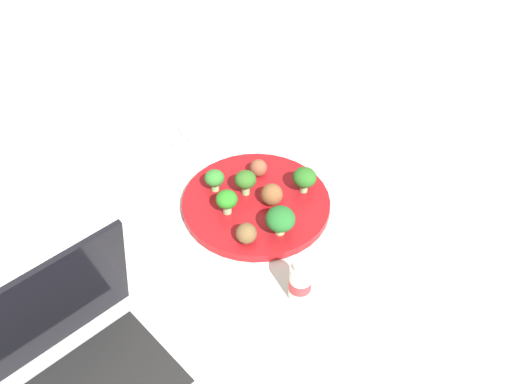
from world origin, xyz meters
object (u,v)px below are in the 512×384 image
(broccoli_floret_mid_right, at_px, (215,179))
(meatball_front_left, at_px, (272,195))
(meatball_back_right, at_px, (246,233))
(broccoli_floret_front_left, at_px, (245,180))
(yogurt_bottle, at_px, (300,282))
(plate, at_px, (256,203))
(broccoli_floret_front_right, at_px, (226,200))
(fork, at_px, (175,143))
(napkin, at_px, (184,144))
(broccoli_floret_center, at_px, (280,219))
(broccoli_floret_back_right, at_px, (304,178))
(meatball_back_left, at_px, (258,168))
(knife, at_px, (190,138))

(broccoli_floret_mid_right, distance_m, meatball_front_left, 0.11)
(meatball_front_left, distance_m, meatball_back_right, 0.11)
(broccoli_floret_front_left, distance_m, yogurt_bottle, 0.24)
(plate, height_order, broccoli_floret_front_right, broccoli_floret_front_right)
(plate, bearing_deg, yogurt_bottle, 166.76)
(fork, bearing_deg, broccoli_floret_front_left, -169.06)
(meatball_front_left, height_order, napkin, meatball_front_left)
(broccoli_floret_center, bearing_deg, broccoli_floret_mid_right, 15.06)
(fork, bearing_deg, broccoli_floret_back_right, -152.98)
(napkin, bearing_deg, meatball_back_left, -157.71)
(broccoli_floret_mid_right, bearing_deg, broccoli_floret_front_right, 170.70)
(meatball_front_left, distance_m, napkin, 0.27)
(meatball_back_right, height_order, yogurt_bottle, yogurt_bottle)
(broccoli_floret_back_right, xyz_separation_m, yogurt_bottle, (-0.19, 0.14, -0.01))
(plate, distance_m, broccoli_floret_front_right, 0.07)
(meatball_back_right, distance_m, knife, 0.34)
(broccoli_floret_back_right, xyz_separation_m, meatball_back_right, (-0.05, 0.16, -0.01))
(broccoli_floret_front_left, relative_size, fork, 0.42)
(plate, xyz_separation_m, meatball_back_right, (-0.08, 0.07, 0.03))
(broccoli_floret_center, height_order, broccoli_floret_back_right, broccoli_floret_center)
(broccoli_floret_back_right, bearing_deg, broccoli_floret_front_left, 61.81)
(broccoli_floret_back_right, xyz_separation_m, meatball_back_left, (0.09, 0.05, -0.02))
(plate, height_order, meatball_back_right, meatball_back_right)
(broccoli_floret_front_right, bearing_deg, broccoli_floret_front_left, -65.98)
(broccoli_floret_front_right, xyz_separation_m, meatball_front_left, (-0.02, -0.08, -0.01))
(broccoli_floret_front_left, bearing_deg, meatball_front_left, -149.93)
(broccoli_floret_front_right, height_order, broccoli_floret_mid_right, broccoli_floret_front_right)
(napkin, height_order, knife, knife)
(meatball_back_left, xyz_separation_m, napkin, (0.18, 0.08, -0.03))
(plate, bearing_deg, broccoli_floret_front_left, 14.81)
(broccoli_floret_back_right, height_order, fork, broccoli_floret_back_right)
(meatball_front_left, relative_size, meatball_back_right, 1.11)
(yogurt_bottle, bearing_deg, broccoli_floret_front_left, -10.25)
(meatball_back_left, xyz_separation_m, fork, (0.19, 0.09, -0.03))
(knife, bearing_deg, broccoli_floret_mid_right, 168.59)
(broccoli_floret_front_right, height_order, yogurt_bottle, yogurt_bottle)
(broccoli_floret_mid_right, height_order, meatball_front_left, broccoli_floret_mid_right)
(broccoli_floret_front_left, xyz_separation_m, meatball_back_left, (0.03, -0.05, -0.02))
(plate, height_order, broccoli_floret_center, broccoli_floret_center)
(broccoli_floret_center, xyz_separation_m, broccoli_floret_back_right, (0.07, -0.10, -0.00))
(meatball_front_left, distance_m, knife, 0.28)
(meatball_back_left, distance_m, fork, 0.21)
(meatball_back_right, bearing_deg, broccoli_floret_back_right, -71.56)
(meatball_back_left, xyz_separation_m, knife, (0.19, 0.06, -0.03))
(meatball_front_left, relative_size, fork, 0.34)
(broccoli_floret_mid_right, height_order, broccoli_floret_back_right, broccoli_floret_back_right)
(knife, bearing_deg, meatball_back_right, 170.65)
(broccoli_floret_back_right, distance_m, yogurt_bottle, 0.24)
(meatball_back_right, relative_size, knife, 0.25)
(fork, distance_m, knife, 0.04)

